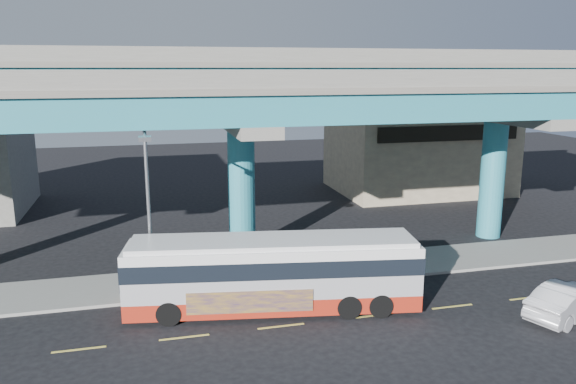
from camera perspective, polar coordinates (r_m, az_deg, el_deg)
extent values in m
plane|color=black|center=(24.42, -0.89, -13.19)|extent=(120.00, 120.00, 0.00)
cube|color=gray|center=(29.33, -3.43, -8.53)|extent=(70.00, 4.00, 0.15)
cube|color=#D8C64C|center=(23.78, -20.47, -14.76)|extent=(2.00, 0.12, 0.01)
cube|color=#D8C64C|center=(23.63, -10.49, -14.31)|extent=(2.00, 0.12, 0.01)
cube|color=#D8C64C|center=(24.15, -0.71, -13.47)|extent=(2.00, 0.12, 0.01)
cube|color=#D8C64C|center=(25.30, 8.33, -12.35)|extent=(2.00, 0.12, 0.01)
cube|color=#D8C64C|center=(27.00, 16.34, -11.10)|extent=(2.00, 0.12, 0.01)
cube|color=#D8C64C|center=(29.16, 23.23, -9.84)|extent=(2.00, 0.12, 0.01)
cylinder|color=teal|center=(31.59, -4.73, -0.14)|extent=(1.50, 1.50, 7.40)
cube|color=gray|center=(30.97, -4.86, 7.10)|extent=(2.00, 12.00, 0.60)
cube|color=gray|center=(34.35, -5.88, 9.11)|extent=(1.80, 5.00, 1.20)
cylinder|color=teal|center=(37.65, 20.03, 1.19)|extent=(1.50, 1.50, 7.40)
cube|color=gray|center=(37.13, 20.49, 7.25)|extent=(2.00, 12.00, 0.60)
cube|color=gray|center=(39.99, 17.73, 9.06)|extent=(1.80, 5.00, 1.20)
cube|color=teal|center=(27.46, -3.66, 8.53)|extent=(52.00, 5.00, 1.40)
cube|color=gray|center=(27.41, -3.69, 10.30)|extent=(52.00, 5.40, 0.30)
cube|color=gray|center=(24.94, -2.61, 11.37)|extent=(52.00, 0.25, 0.80)
cube|color=gray|center=(29.86, -4.62, 11.52)|extent=(52.00, 0.25, 0.80)
cube|color=teal|center=(34.30, -5.93, 11.28)|extent=(52.00, 5.00, 1.40)
cube|color=gray|center=(34.29, -5.96, 12.70)|extent=(52.00, 5.40, 0.30)
cube|color=gray|center=(31.83, -5.29, 13.72)|extent=(52.00, 0.25, 0.80)
cube|color=gray|center=(36.78, -6.58, 13.52)|extent=(52.00, 0.25, 0.80)
cube|color=tan|center=(50.56, 13.01, 4.10)|extent=(14.00, 10.00, 7.00)
cube|color=black|center=(45.87, 16.05, 5.76)|extent=(12.00, 0.25, 1.20)
cube|color=#9E2313|center=(25.48, -1.49, -10.61)|extent=(13.04, 4.75, 0.74)
cube|color=silver|center=(25.05, -1.51, -8.15)|extent=(13.04, 4.75, 1.60)
cube|color=black|center=(24.87, -1.51, -7.00)|extent=(13.11, 4.81, 0.74)
cube|color=silver|center=(24.68, -1.52, -5.72)|extent=(13.04, 4.75, 0.43)
cube|color=silver|center=(24.58, -1.53, -5.01)|extent=(12.60, 4.44, 0.21)
cube|color=black|center=(26.08, 12.78, -6.75)|extent=(0.46, 2.44, 1.28)
cube|color=black|center=(25.38, -16.23, -7.49)|extent=(0.46, 2.44, 1.28)
cube|color=#211252|center=(24.02, -3.87, -11.10)|extent=(5.26, 0.91, 0.96)
cylinder|color=black|center=(24.54, -12.01, -11.97)|extent=(1.10, 0.49, 1.06)
cylinder|color=black|center=(26.77, -11.39, -9.82)|extent=(1.10, 0.49, 1.06)
cylinder|color=black|center=(24.78, 6.23, -11.52)|extent=(1.10, 0.49, 1.06)
cylinder|color=black|center=(26.99, 5.22, -9.43)|extent=(1.10, 0.49, 1.06)
cylinder|color=black|center=(25.07, 9.39, -11.32)|extent=(1.10, 0.49, 1.06)
cylinder|color=black|center=(27.26, 8.12, -9.28)|extent=(1.10, 0.49, 1.06)
imported|color=silver|center=(27.48, 26.63, -9.83)|extent=(4.88, 5.79, 1.53)
cylinder|color=gray|center=(26.22, -13.94, -2.19)|extent=(0.16, 0.16, 7.91)
cylinder|color=gray|center=(24.49, -14.37, 5.70)|extent=(0.12, 2.14, 0.12)
cube|color=gray|center=(23.44, -14.34, 5.28)|extent=(0.50, 0.70, 0.18)
cylinder|color=gray|center=(28.35, 2.25, -6.91)|extent=(0.06, 0.06, 2.04)
cylinder|color=#B20A0A|center=(28.01, 2.28, -5.05)|extent=(0.56, 0.47, 0.70)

